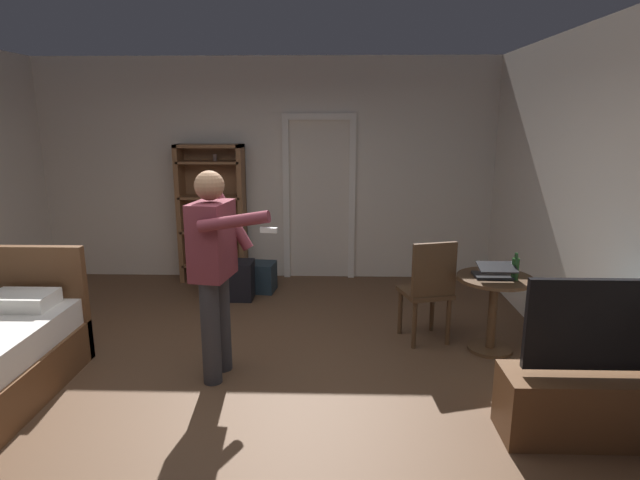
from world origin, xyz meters
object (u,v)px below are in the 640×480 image
side_table (493,301)px  laptop (494,272)px  tv_flatscreen (597,395)px  suitcase_dark (231,280)px  bottle_on_table (515,268)px  bookshelf (212,208)px  person_blue_shirt (215,262)px  wooden_chair (429,287)px  suitcase_small (254,277)px

side_table → laptop: (-0.03, -0.04, 0.28)m
tv_flatscreen → suitcase_dark: 3.97m
tv_flatscreen → bottle_on_table: 1.36m
bookshelf → bottle_on_table: bookshelf is taller
side_table → person_blue_shirt: (-2.37, -0.56, 0.50)m
bottle_on_table → person_blue_shirt: size_ratio=0.14×
tv_flatscreen → wooden_chair: size_ratio=1.24×
side_table → laptop: size_ratio=2.12×
laptop → bottle_on_table: (0.17, -0.04, 0.05)m
person_blue_shirt → suitcase_small: person_blue_shirt is taller
wooden_chair → person_blue_shirt: size_ratio=0.59×
side_table → suitcase_small: 2.92m
bottle_on_table → suitcase_dark: bottle_on_table is taller
side_table → wooden_chair: bearing=164.0°
laptop → suitcase_small: laptop is taller
wooden_chair → person_blue_shirt: 2.00m
side_table → tv_flatscreen: bearing=-77.5°
laptop → wooden_chair: (-0.53, 0.20, -0.21)m
side_table → suitcase_small: (-2.41, 1.62, -0.30)m
bookshelf → laptop: size_ratio=5.31×
tv_flatscreen → side_table: bearing=102.5°
tv_flatscreen → bottle_on_table: tv_flatscreen is taller
person_blue_shirt → tv_flatscreen: bearing=-16.3°
side_table → person_blue_shirt: bearing=-166.8°
tv_flatscreen → suitcase_dark: tv_flatscreen is taller
bookshelf → laptop: (2.97, -2.12, -0.19)m
wooden_chair → tv_flatscreen: bearing=-60.3°
laptop → person_blue_shirt: 2.41m
bottle_on_table → suitcase_dark: bearing=153.1°
side_table → bottle_on_table: size_ratio=2.91×
bookshelf → suitcase_small: (0.58, -0.46, -0.77)m
side_table → suitcase_dark: side_table is taller
tv_flatscreen → laptop: 1.41m
wooden_chair → suitcase_dark: wooden_chair is taller
laptop → suitcase_dark: 3.00m
side_table → laptop: bearing=-125.0°
laptop → suitcase_dark: size_ratio=0.63×
person_blue_shirt → suitcase_small: size_ratio=3.31×
suitcase_small → side_table: bearing=-26.8°
laptop → suitcase_small: size_ratio=0.65×
bookshelf → tv_flatscreen: size_ratio=1.43×
tv_flatscreen → person_blue_shirt: person_blue_shirt is taller
bookshelf → suitcase_dark: 1.09m
suitcase_dark → person_blue_shirt: bearing=-81.1°
person_blue_shirt → wooden_chair: bearing=21.5°
laptop → side_table: bearing=55.0°
bottle_on_table → wooden_chair: (-0.70, 0.24, -0.26)m
bookshelf → person_blue_shirt: size_ratio=1.04×
wooden_chair → suitcase_dark: bearing=150.6°
person_blue_shirt → side_table: bearing=13.2°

